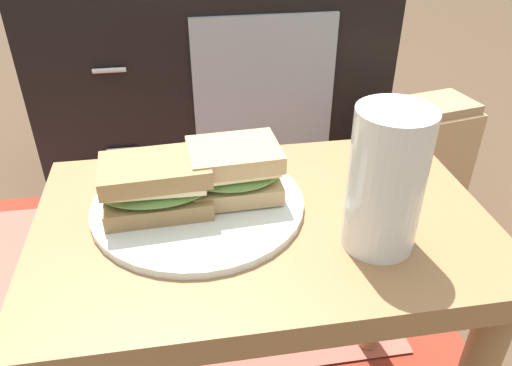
{
  "coord_description": "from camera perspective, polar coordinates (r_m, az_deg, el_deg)",
  "views": [
    {
      "loc": [
        -0.09,
        -0.49,
        0.83
      ],
      "look_at": [
        -0.01,
        0.0,
        0.51
      ],
      "focal_mm": 35.11,
      "sensor_mm": 36.0,
      "label": 1
    }
  ],
  "objects": [
    {
      "name": "side_table",
      "position": [
        0.68,
        0.74,
        -10.0
      ],
      "size": [
        0.56,
        0.36,
        0.46
      ],
      "color": "olive",
      "rests_on": "ground"
    },
    {
      "name": "tv_cabinet",
      "position": [
        1.54,
        -5.02,
        11.99
      ],
      "size": [
        0.96,
        0.46,
        0.58
      ],
      "color": "black",
      "rests_on": "ground"
    },
    {
      "name": "area_rug",
      "position": [
        1.24,
        -12.29,
        -10.15
      ],
      "size": [
        1.29,
        0.78,
        0.01
      ],
      "color": "maroon",
      "rests_on": "ground"
    },
    {
      "name": "plate",
      "position": [
        0.64,
        -6.58,
        -2.37
      ],
      "size": [
        0.27,
        0.27,
        0.01
      ],
      "primitive_type": "cylinder",
      "color": "silver",
      "rests_on": "side_table"
    },
    {
      "name": "sandwich_front",
      "position": [
        0.61,
        -11.26,
        -0.31
      ],
      "size": [
        0.14,
        0.09,
        0.07
      ],
      "color": "#9E7A4C",
      "rests_on": "plate"
    },
    {
      "name": "sandwich_back",
      "position": [
        0.63,
        -2.46,
        1.48
      ],
      "size": [
        0.12,
        0.09,
        0.07
      ],
      "color": "tan",
      "rests_on": "plate"
    },
    {
      "name": "beer_glass",
      "position": [
        0.55,
        14.51,
        -0.19
      ],
      "size": [
        0.08,
        0.08,
        0.17
      ],
      "color": "silver",
      "rests_on": "side_table"
    },
    {
      "name": "paper_bag",
      "position": [
        1.34,
        18.14,
        1.59
      ],
      "size": [
        0.23,
        0.18,
        0.36
      ],
      "color": "tan",
      "rests_on": "ground"
    }
  ]
}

